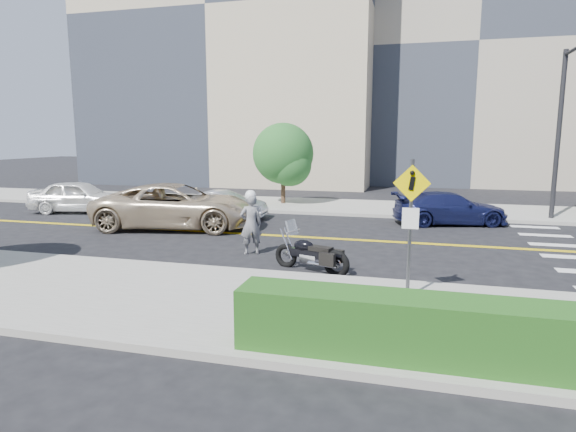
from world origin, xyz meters
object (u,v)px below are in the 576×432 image
at_px(suv, 177,206).
at_px(parked_car_silver, 225,205).
at_px(parked_car_blue, 450,208).
at_px(motorcyclist, 251,222).
at_px(parked_car_white, 79,196).
at_px(pedestrian_sign, 411,215).
at_px(motorcycle, 311,247).

height_order(suv, parked_car_silver, suv).
bearing_deg(parked_car_silver, parked_car_blue, -87.46).
relative_size(motorcyclist, parked_car_blue, 0.43).
bearing_deg(parked_car_blue, suv, 93.67).
relative_size(parked_car_white, parked_car_silver, 1.22).
xyz_separation_m(pedestrian_sign, suv, (-9.09, 6.76, -1.07)).
distance_m(suv, parked_car_white, 6.91).
bearing_deg(motorcycle, suv, 162.32).
height_order(suv, parked_car_white, suv).
relative_size(motorcycle, parked_car_white, 0.49).
height_order(motorcyclist, parked_car_white, motorcyclist).
bearing_deg(motorcyclist, suv, -68.23).
height_order(motorcyclist, parked_car_blue, motorcyclist).
bearing_deg(pedestrian_sign, parked_car_blue, 81.85).
height_order(parked_car_silver, parked_car_blue, parked_car_blue).
relative_size(motorcycle, parked_car_silver, 0.60).
xyz_separation_m(motorcycle, parked_car_white, (-12.98, 7.19, 0.10)).
distance_m(parked_car_silver, parked_car_blue, 9.68).
bearing_deg(parked_car_white, suv, -123.95).
height_order(motorcycle, parked_car_silver, motorcycle).
relative_size(parked_car_white, parked_car_blue, 0.98).
height_order(motorcycle, suv, suv).
distance_m(pedestrian_sign, parked_car_silver, 12.49).
xyz_separation_m(pedestrian_sign, parked_car_blue, (1.50, 10.45, -1.29)).
relative_size(pedestrian_sign, parked_car_blue, 0.65).
height_order(motorcyclist, suv, motorcyclist).
height_order(pedestrian_sign, parked_car_silver, pedestrian_sign).
bearing_deg(parked_car_white, motorcycle, -132.26).
distance_m(motorcyclist, parked_car_silver, 6.85).
xyz_separation_m(suv, parked_car_blue, (10.59, 3.69, -0.22)).
distance_m(motorcycle, parked_car_blue, 9.38).
distance_m(motorcyclist, motorcycle, 2.64).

